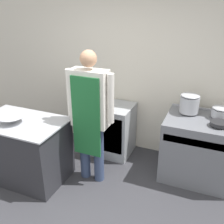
# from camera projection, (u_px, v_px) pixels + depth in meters

# --- Properties ---
(wall_back) EXTENTS (8.00, 0.05, 2.70)m
(wall_back) POSITION_uv_depth(u_px,v_px,m) (131.00, 70.00, 4.15)
(wall_back) COLOR silver
(wall_back) RESTS_ON ground_plane
(prep_counter) EXTENTS (1.21, 0.78, 0.89)m
(prep_counter) POSITION_uv_depth(u_px,v_px,m) (24.00, 149.00, 3.69)
(prep_counter) COLOR #2D2D33
(prep_counter) RESTS_ON ground_plane
(stove) EXTENTS (0.98, 0.78, 0.92)m
(stove) POSITION_uv_depth(u_px,v_px,m) (199.00, 148.00, 3.69)
(stove) COLOR slate
(stove) RESTS_ON ground_plane
(fridge_unit) EXTENTS (0.60, 0.58, 0.84)m
(fridge_unit) POSITION_uv_depth(u_px,v_px,m) (113.00, 130.00, 4.29)
(fridge_unit) COLOR #A8ADB2
(fridge_unit) RESTS_ON ground_plane
(person_cook) EXTENTS (0.66, 0.24, 1.84)m
(person_cook) POSITION_uv_depth(u_px,v_px,m) (90.00, 111.00, 3.40)
(person_cook) COLOR #38476B
(person_cook) RESTS_ON ground_plane
(mixing_bowl) EXTENTS (0.35, 0.35, 0.09)m
(mixing_bowl) POSITION_uv_depth(u_px,v_px,m) (12.00, 119.00, 3.45)
(mixing_bowl) COLOR #B2B5BC
(mixing_bowl) RESTS_ON prep_counter
(stock_pot) EXTENTS (0.27, 0.27, 0.27)m
(stock_pot) POSITION_uv_depth(u_px,v_px,m) (190.00, 103.00, 3.64)
(stock_pot) COLOR #B2B5BC
(stock_pot) RESTS_ON stove
(saute_pan) EXTENTS (0.23, 0.23, 0.04)m
(saute_pan) POSITION_uv_depth(u_px,v_px,m) (219.00, 123.00, 3.31)
(saute_pan) COLOR #262628
(saute_pan) RESTS_ON stove
(sauce_pot) EXTENTS (0.24, 0.24, 0.15)m
(sauce_pot) POSITION_uv_depth(u_px,v_px,m) (221.00, 112.00, 3.52)
(sauce_pot) COLOR #B2B5BC
(sauce_pot) RESTS_ON stove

